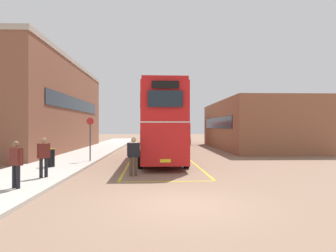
% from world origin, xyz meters
% --- Properties ---
extents(ground_plane, '(135.60, 135.60, 0.00)m').
position_xyz_m(ground_plane, '(0.00, 14.40, 0.00)').
color(ground_plane, '#846651').
extents(sidewalk_left, '(4.00, 57.60, 0.14)m').
position_xyz_m(sidewalk_left, '(-6.50, 16.80, 0.07)').
color(sidewalk_left, '#B2ADA3').
rests_on(sidewalk_left, ground).
extents(brick_building_left, '(5.49, 21.15, 8.17)m').
position_xyz_m(brick_building_left, '(-10.78, 19.35, 4.09)').
color(brick_building_left, brown).
rests_on(brick_building_left, ground).
extents(depot_building_right, '(7.77, 16.75, 4.81)m').
position_xyz_m(depot_building_right, '(9.35, 22.25, 2.41)').
color(depot_building_right, brown).
rests_on(depot_building_right, ground).
extents(double_decker_bus, '(2.94, 10.37, 4.75)m').
position_xyz_m(double_decker_bus, '(-0.44, 10.82, 2.51)').
color(double_decker_bus, black).
rests_on(double_decker_bus, ground).
extents(single_deck_bus, '(2.85, 9.34, 3.02)m').
position_xyz_m(single_deck_bus, '(2.03, 30.63, 1.64)').
color(single_deck_bus, black).
rests_on(single_deck_bus, ground).
extents(pedestrian_boarding, '(0.58, 0.34, 1.78)m').
position_xyz_m(pedestrian_boarding, '(-1.79, 5.11, 1.04)').
color(pedestrian_boarding, '#473828').
rests_on(pedestrian_boarding, ground).
extents(pedestrian_waiting_near, '(0.49, 0.49, 1.66)m').
position_xyz_m(pedestrian_waiting_near, '(-5.46, 4.04, 1.10)').
color(pedestrian_waiting_near, black).
rests_on(pedestrian_waiting_near, sidewalk_left).
extents(pedestrian_waiting_far, '(0.51, 0.43, 1.64)m').
position_xyz_m(pedestrian_waiting_far, '(-5.57, 1.81, 1.08)').
color(pedestrian_waiting_far, black).
rests_on(pedestrian_waiting_far, sidewalk_left).
extents(litter_bin, '(0.48, 0.48, 0.97)m').
position_xyz_m(litter_bin, '(-6.36, 7.43, 0.63)').
color(litter_bin, black).
rests_on(litter_bin, sidewalk_left).
extents(bus_stop_sign, '(0.44, 0.08, 2.68)m').
position_xyz_m(bus_stop_sign, '(-4.87, 10.14, 1.75)').
color(bus_stop_sign, '#4C4C51').
rests_on(bus_stop_sign, sidewalk_left).
extents(bay_marking_yellow, '(4.41, 12.41, 0.01)m').
position_xyz_m(bay_marking_yellow, '(-0.42, 8.91, 0.00)').
color(bay_marking_yellow, gold).
rests_on(bay_marking_yellow, ground).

